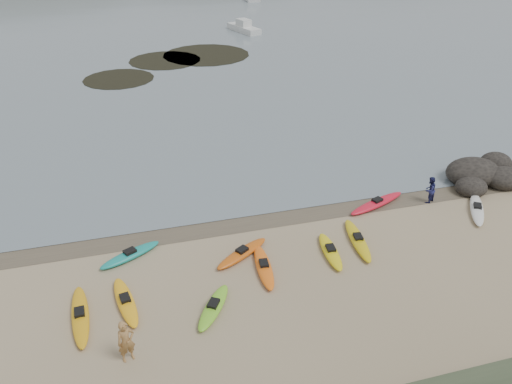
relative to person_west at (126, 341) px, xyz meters
name	(u,v)px	position (x,y,z in m)	size (l,w,h in m)	color
ground	(256,216)	(7.24, 8.36, -0.91)	(600.00, 600.00, 0.00)	tan
wet_sand	(257,218)	(7.24, 8.06, -0.90)	(60.00, 60.00, 0.00)	brown
kayaks	(275,255)	(7.12, 4.49, -0.74)	(22.75, 8.36, 0.34)	#7CD029
person_west	(126,341)	(0.00, 0.00, 0.00)	(0.66, 0.43, 1.81)	#AC7C45
person_east	(430,190)	(17.15, 7.18, -0.11)	(0.77, 0.60, 1.59)	navy
rock_cluster	(483,177)	(21.80, 8.54, -0.68)	(5.19, 3.80, 1.70)	black
kelp_mats	(176,62)	(7.05, 40.83, -0.88)	(18.33, 15.18, 0.04)	black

